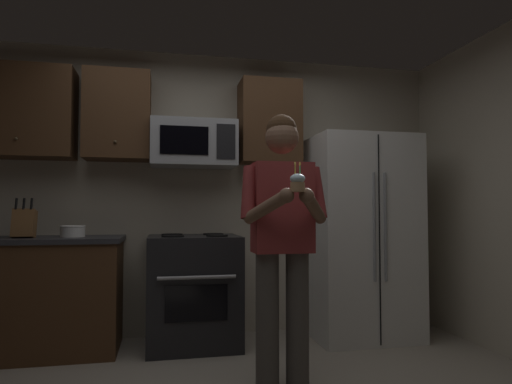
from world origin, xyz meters
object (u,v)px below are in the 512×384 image
object	(u,v)px
oven_range	(194,290)
microwave	(194,144)
bowl_large_white	(73,231)
cupcake	(298,182)
person	(283,232)
knife_block	(24,223)
refrigerator	(360,236)

from	to	relation	value
oven_range	microwave	size ratio (longest dim) A/B	1.26
bowl_large_white	cupcake	world-z (taller)	cupcake
oven_range	person	size ratio (longest dim) A/B	0.53
knife_block	cupcake	size ratio (longest dim) A/B	1.84
refrigerator	bowl_large_white	size ratio (longest dim) A/B	9.14
microwave	knife_block	distance (m)	1.50
bowl_large_white	person	distance (m)	1.81
bowl_large_white	oven_range	bearing A→B (deg)	-1.38
oven_range	person	distance (m)	1.26
microwave	knife_block	world-z (taller)	microwave
microwave	person	bearing A→B (deg)	-66.59
refrigerator	oven_range	bearing A→B (deg)	178.50
bowl_large_white	person	xyz separation A→B (m)	(1.47, -1.05, 0.03)
microwave	person	world-z (taller)	microwave
bowl_large_white	cupcake	size ratio (longest dim) A/B	1.13
knife_block	refrigerator	bearing A→B (deg)	-0.20
oven_range	knife_block	distance (m)	1.44
oven_range	knife_block	world-z (taller)	knife_block
oven_range	refrigerator	bearing A→B (deg)	-1.50
person	bowl_large_white	bearing A→B (deg)	144.39
bowl_large_white	cupcake	bearing A→B (deg)	-43.22
cupcake	person	bearing A→B (deg)	90.00
bowl_large_white	person	size ratio (longest dim) A/B	0.11
person	cupcake	xyz separation A→B (m)	(-0.00, -0.33, 0.30)
refrigerator	knife_block	distance (m)	2.83
knife_block	cupcake	distance (m)	2.27
refrigerator	person	bearing A→B (deg)	-135.33
refrigerator	person	xyz separation A→B (m)	(-1.00, -0.99, 0.10)
oven_range	cupcake	xyz separation A→B (m)	(0.50, -1.36, 0.83)
microwave	person	size ratio (longest dim) A/B	0.42
oven_range	cupcake	distance (m)	1.67
cupcake	microwave	bearing A→B (deg)	108.60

